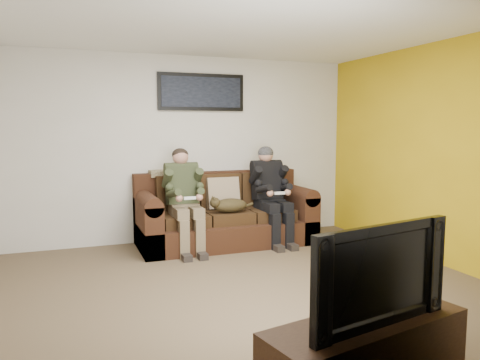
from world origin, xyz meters
name	(u,v)px	position (x,y,z in m)	size (l,w,h in m)	color
floor	(241,288)	(0.00, 0.00, 0.00)	(5.00, 5.00, 0.00)	brown
ceiling	(241,21)	(0.00, 0.00, 2.60)	(5.00, 5.00, 0.00)	silver
wall_back	(185,149)	(0.00, 2.25, 1.30)	(5.00, 5.00, 0.00)	beige
wall_front	(392,187)	(0.00, -2.25, 1.30)	(5.00, 5.00, 0.00)	beige
wall_right	(442,154)	(2.50, 0.00, 1.30)	(4.50, 4.50, 0.00)	beige
accent_wall_right	(441,154)	(2.49, 0.00, 1.30)	(4.50, 4.50, 0.00)	gold
sofa	(224,217)	(0.44, 1.84, 0.37)	(2.38, 1.03, 0.97)	#361C10
throw_pillow	(223,193)	(0.44, 1.88, 0.69)	(0.45, 0.13, 0.43)	#9B8366
throw_blanket	(167,173)	(-0.28, 2.13, 0.97)	(0.49, 0.24, 0.09)	tan
person_left	(184,193)	(-0.17, 1.63, 0.76)	(0.51, 0.87, 1.33)	#746249
person_right	(270,188)	(1.06, 1.64, 0.76)	(0.51, 0.86, 1.34)	black
cat	(229,205)	(0.42, 1.55, 0.58)	(0.66, 0.26, 0.24)	#483A1C
framed_poster	(201,92)	(0.24, 2.22, 2.10)	(1.25, 0.05, 0.52)	black
tv_stand	(366,354)	(0.09, -1.95, 0.22)	(1.39, 0.45, 0.44)	#321D10
television	(369,271)	(0.09, -1.95, 0.74)	(1.07, 0.14, 0.62)	black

